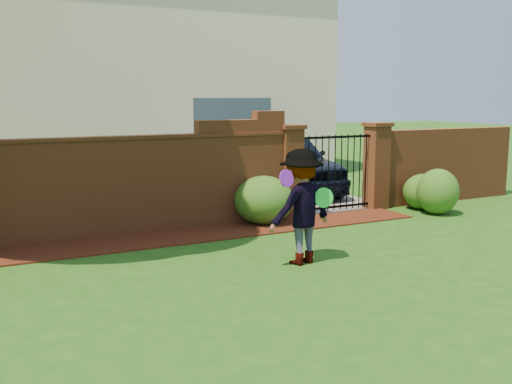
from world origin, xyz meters
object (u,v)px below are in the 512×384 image
car (288,162)px  frisbee_purple (287,178)px  man (303,207)px  frisbee_green (324,198)px

car → frisbee_purple: (-3.52, -5.94, 0.53)m
car → man: bearing=-111.2°
car → frisbee_green: 6.49m
car → frisbee_green: car is taller
man → frisbee_purple: man is taller
car → frisbee_purple: car is taller
car → man: man is taller
car → frisbee_purple: 6.92m
frisbee_purple → frisbee_green: 0.77m
car → frisbee_green: (-2.83, -5.84, 0.19)m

